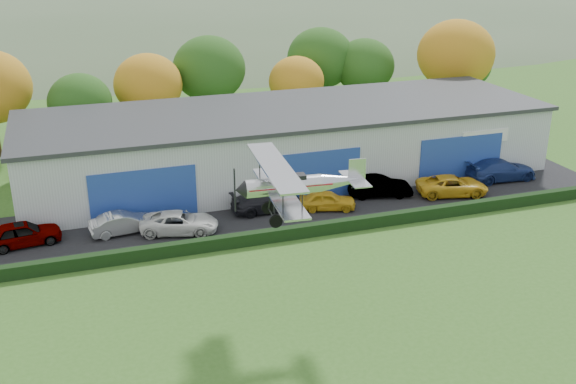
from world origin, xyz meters
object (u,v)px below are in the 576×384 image
object	(u,v)px
car_2	(179,222)
hangar	(287,141)
car_1	(123,223)
car_4	(327,200)
car_7	(501,170)
biplane	(295,183)
car_6	(452,185)
car_0	(22,234)
car_5	(380,186)
car_3	(267,201)

from	to	relation	value
car_2	hangar	bearing A→B (deg)	-33.79
car_1	car_4	bearing A→B (deg)	-99.16
hangar	car_1	world-z (taller)	hangar
car_7	biplane	distance (m)	25.86
hangar	car_1	bearing A→B (deg)	-150.70
car_6	car_7	xyz separation A→B (m)	(5.26, 1.61, 0.09)
hangar	car_2	world-z (taller)	hangar
car_1	car_6	size ratio (longest dim) A/B	0.81
hangar	biplane	size ratio (longest dim) A/B	5.48
car_1	car_7	size ratio (longest dim) A/B	0.75
car_0	car_5	size ratio (longest dim) A/B	0.99
hangar	car_5	size ratio (longest dim) A/B	8.82
car_5	biplane	size ratio (longest dim) A/B	0.62
car_1	car_3	xyz separation A→B (m)	(9.76, 0.57, 0.03)
car_2	car_7	distance (m)	25.39
car_1	car_7	xyz separation A→B (m)	(28.74, 0.76, 0.12)
car_1	car_7	bearing A→B (deg)	-95.60
car_5	biplane	xyz separation A→B (m)	(-11.05, -12.89, 6.11)
biplane	car_1	bearing A→B (deg)	125.28
car_2	car_4	xyz separation A→B (m)	(10.38, 0.55, -0.02)
car_0	car_2	xyz separation A→B (m)	(9.43, -1.19, -0.09)
car_1	car_4	world-z (taller)	car_1
car_1	car_7	world-z (taller)	car_7
car_1	car_4	size ratio (longest dim) A/B	1.06
hangar	car_2	size ratio (longest dim) A/B	8.23
car_1	car_6	xyz separation A→B (m)	(23.48, -0.85, 0.03)
car_2	biplane	world-z (taller)	biplane
hangar	car_0	size ratio (longest dim) A/B	8.90
hangar	car_6	xyz separation A→B (m)	(9.87, -8.48, -1.89)
hangar	biplane	bearing A→B (deg)	-107.58
car_0	car_2	distance (m)	9.51
car_6	car_7	world-z (taller)	car_7
car_5	car_7	world-z (taller)	car_7
car_2	car_3	xyz separation A→B (m)	(6.34, 1.61, 0.04)
car_7	biplane	bearing A→B (deg)	123.82
car_2	car_4	bearing A→B (deg)	-71.17
car_3	car_4	distance (m)	4.17
car_1	biplane	xyz separation A→B (m)	(7.28, -12.33, 6.18)
hangar	car_3	distance (m)	8.26
car_3	biplane	xyz separation A→B (m)	(-2.48, -12.89, 6.15)
car_6	car_4	bearing A→B (deg)	100.76
car_5	car_2	bearing A→B (deg)	109.55
car_5	car_1	bearing A→B (deg)	105.15
car_0	car_4	distance (m)	19.82
biplane	hangar	bearing A→B (deg)	77.13
car_5	car_6	world-z (taller)	car_5
biplane	car_4	bearing A→B (deg)	65.87
car_3	car_7	bearing A→B (deg)	-90.14
car_4	car_5	xyz separation A→B (m)	(4.53, 1.06, 0.09)
car_0	car_7	world-z (taller)	car_7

